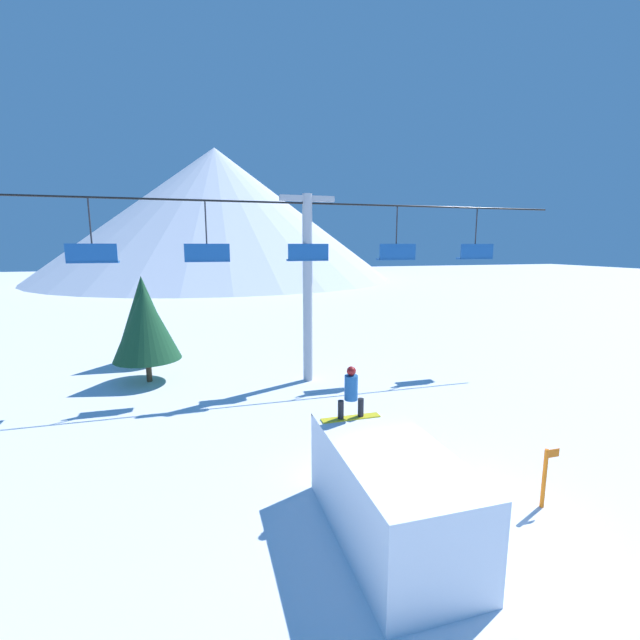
{
  "coord_description": "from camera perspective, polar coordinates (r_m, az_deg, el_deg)",
  "views": [
    {
      "loc": [
        -4.17,
        -6.69,
        6.13
      ],
      "look_at": [
        -0.49,
        6.06,
        3.81
      ],
      "focal_mm": 24.0,
      "sensor_mm": 36.0,
      "label": 1
    }
  ],
  "objects": [
    {
      "name": "snow_ramp",
      "position": [
        9.79,
        9.23,
        -21.78
      ],
      "size": [
        2.18,
        4.52,
        2.01
      ],
      "color": "white",
      "rests_on": "ground_plane"
    },
    {
      "name": "pine_tree_far",
      "position": [
        23.93,
        -22.52,
        1.28
      ],
      "size": [
        2.43,
        2.43,
        4.6
      ],
      "color": "#4C3823",
      "rests_on": "ground_plane"
    },
    {
      "name": "trail_marker",
      "position": [
        11.92,
        27.8,
        -17.94
      ],
      "size": [
        0.41,
        0.1,
        1.46
      ],
      "color": "orange",
      "rests_on": "ground_plane"
    },
    {
      "name": "chairlift",
      "position": [
        18.96,
        -1.65,
        6.8
      ],
      "size": [
        25.05,
        0.44,
        8.32
      ],
      "color": "#B2B2B7",
      "rests_on": "ground_plane"
    },
    {
      "name": "mountain_ridge",
      "position": [
        83.82,
        -13.6,
        13.52
      ],
      "size": [
        63.72,
        63.72,
        23.57
      ],
      "color": "silver",
      "rests_on": "ground_plane"
    },
    {
      "name": "snowboarder",
      "position": [
        10.38,
        4.16,
        -9.69
      ],
      "size": [
        1.46,
        0.32,
        1.3
      ],
      "color": "yellow",
      "rests_on": "snow_ramp"
    },
    {
      "name": "pine_tree_near",
      "position": [
        20.61,
        -22.24,
        -0.47
      ],
      "size": [
        2.95,
        2.95,
        4.32
      ],
      "color": "#4C3823",
      "rests_on": "ground_plane"
    },
    {
      "name": "ground_plane",
      "position": [
        9.99,
        14.16,
        -28.3
      ],
      "size": [
        220.0,
        220.0,
        0.0
      ],
      "primitive_type": "plane",
      "color": "white"
    }
  ]
}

